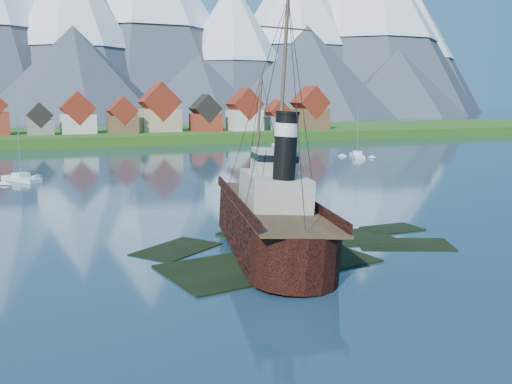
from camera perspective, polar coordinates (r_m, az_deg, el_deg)
name	(u,v)px	position (r m, az deg, el deg)	size (l,w,h in m)	color
ground	(290,255)	(52.42, 3.45, -6.31)	(1400.00, 1400.00, 0.00)	#183245
shoal	(297,251)	(55.14, 4.10, -5.91)	(31.71, 21.24, 1.14)	black
shore_bank	(80,139)	(216.76, -17.21, 5.06)	(600.00, 80.00, 3.20)	#1C4A15
seawall	(94,147)	(179.11, -15.89, 4.34)	(600.00, 2.50, 2.00)	#3F3D38
mountains	(31,9)	(532.19, -21.55, 16.69)	(965.00, 340.00, 205.00)	#2D333D
tugboat_wreck	(261,216)	(54.54, 0.53, -2.46)	(6.95, 29.96, 23.74)	black
sailboat_c	(21,180)	(107.63, -22.42, 1.16)	(6.61, 9.27, 12.02)	silver
sailboat_d	(357,156)	(143.50, 10.06, 3.55)	(5.80, 9.43, 12.65)	silver
sailboat_e	(283,146)	(175.01, 2.69, 4.66)	(3.11, 9.71, 11.08)	silver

